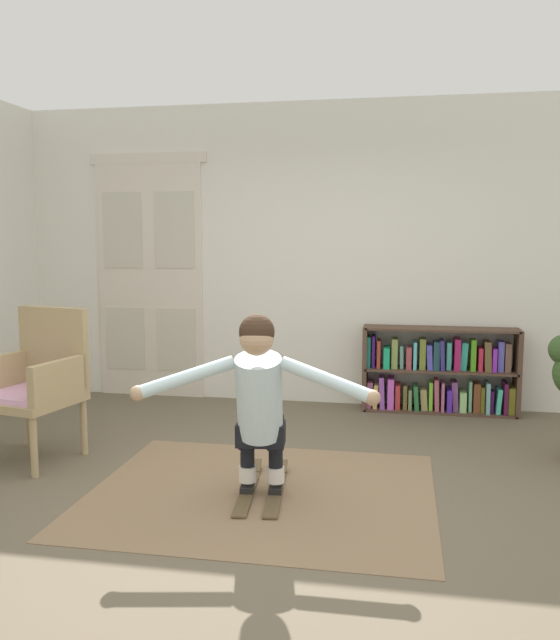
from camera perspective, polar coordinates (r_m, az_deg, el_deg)
The scene contains 8 objects.
ground_plane at distance 4.22m, azimuth -1.27°, elevation -15.39°, with size 7.20×7.20×0.00m, color brown.
back_wall at distance 6.47m, azimuth 3.41°, elevation 5.62°, with size 6.00×0.10×2.90m, color silver.
double_door at distance 6.85m, azimuth -11.11°, elevation 3.73°, with size 1.22×0.05×2.45m.
rug at distance 4.35m, azimuth -1.59°, elevation -14.62°, with size 2.17×1.83×0.01m, color #876C4E.
bookshelf at distance 6.34m, azimuth 13.57°, elevation -4.55°, with size 1.42×0.30×0.79m.
wicker_chair at distance 5.16m, azimuth -20.22°, elevation -4.88°, with size 0.71×0.71×1.10m.
skis_pair at distance 4.37m, azimuth -1.54°, elevation -14.23°, with size 0.36×0.88×0.07m.
person_skier at distance 4.02m, azimuth -1.83°, elevation -6.40°, with size 1.42×0.63×1.10m.
Camera 1 is at (0.80, -3.82, 1.61)m, focal length 37.19 mm.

